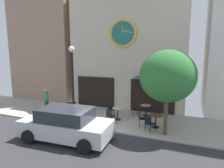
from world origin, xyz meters
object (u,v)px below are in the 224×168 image
object	(u,v)px
cafe_table_leftmost	(156,118)
cafe_chair_under_awning	(134,108)
street_lamp	(73,83)
cafe_table_center_left	(71,106)
cafe_table_near_door	(146,108)
cafe_chair_facing_street	(149,122)
cafe_table_near_curb	(83,109)
cafe_chair_near_lamp	(111,108)
street_tree	(167,76)
pedestrian_green	(46,101)
cafe_chair_left_end	(110,115)
cafe_chair_near_tree	(69,109)
cafe_table_center	(118,112)
parked_car_silver	(66,124)
cafe_chair_facing_wall	(141,117)

from	to	relation	value
cafe_table_leftmost	cafe_chair_under_awning	size ratio (longest dim) A/B	0.86
street_lamp	cafe_table_center_left	size ratio (longest dim) A/B	6.27
cafe_table_near_door	cafe_chair_facing_street	world-z (taller)	cafe_chair_facing_street
cafe_table_near_curb	cafe_table_near_door	world-z (taller)	cafe_table_near_door
cafe_chair_near_lamp	street_lamp	bearing A→B (deg)	-140.06
street_lamp	street_tree	xyz separation A→B (m)	(5.49, -0.18, 0.69)
cafe_table_near_curb	pedestrian_green	xyz separation A→B (m)	(-2.77, -0.17, 0.38)
cafe_chair_left_end	pedestrian_green	bearing A→B (deg)	174.93
street_lamp	pedestrian_green	size ratio (longest dim) A/B	2.70
cafe_table_center_left	cafe_chair_near_tree	bearing A→B (deg)	-68.42
cafe_table_center	cafe_chair_left_end	size ratio (longest dim) A/B	0.84
cafe_chair_facing_street	parked_car_silver	size ratio (longest dim) A/B	0.21
street_tree	street_lamp	bearing A→B (deg)	178.11
cafe_table_near_curb	cafe_chair_left_end	size ratio (longest dim) A/B	0.80
cafe_table_near_curb	cafe_table_near_door	size ratio (longest dim) A/B	1.00
cafe_table_near_door	parked_car_silver	bearing A→B (deg)	-120.05
street_tree	parked_car_silver	size ratio (longest dim) A/B	0.98
cafe_chair_left_end	pedestrian_green	world-z (taller)	pedestrian_green
street_lamp	cafe_chair_near_tree	size ratio (longest dim) A/B	5.00
cafe_chair_near_tree	cafe_chair_facing_street	distance (m)	5.31
cafe_chair_left_end	pedestrian_green	xyz separation A→B (m)	(-4.91, 0.44, 0.33)
street_tree	cafe_chair_facing_wall	world-z (taller)	street_tree
pedestrian_green	cafe_chair_left_end	bearing A→B (deg)	-5.07
cafe_table_near_door	pedestrian_green	bearing A→B (deg)	-164.47
cafe_chair_near_tree	street_lamp	bearing A→B (deg)	-30.54
street_lamp	cafe_table_near_door	bearing A→B (deg)	30.92
cafe_table_leftmost	parked_car_silver	bearing A→B (deg)	-140.57
street_tree	cafe_chair_facing_wall	bearing A→B (deg)	154.12
cafe_table_near_door	cafe_chair_facing_street	bearing A→B (deg)	-75.27
cafe_table_leftmost	cafe_chair_facing_street	size ratio (longest dim) A/B	0.86
cafe_table_center	cafe_table_leftmost	distance (m)	2.41
cafe_table_center	cafe_chair_near_tree	bearing A→B (deg)	-168.49
cafe_chair_facing_wall	cafe_chair_near_tree	distance (m)	4.72
street_tree	pedestrian_green	size ratio (longest dim) A/B	2.56
cafe_table_center_left	cafe_chair_near_tree	distance (m)	0.84
cafe_chair_near_tree	cafe_chair_under_awning	bearing A→B (deg)	23.82
cafe_chair_facing_street	cafe_table_near_curb	bearing A→B (deg)	168.06
cafe_chair_left_end	cafe_chair_near_tree	size ratio (longest dim) A/B	1.00
pedestrian_green	parked_car_silver	size ratio (longest dim) A/B	0.38
cafe_chair_near_lamp	cafe_table_leftmost	bearing A→B (deg)	-17.79
cafe_chair_facing_street	parked_car_silver	world-z (taller)	parked_car_silver
street_lamp	cafe_chair_facing_wall	bearing A→B (deg)	6.75
pedestrian_green	cafe_chair_facing_street	bearing A→B (deg)	-6.10
cafe_table_center_left	cafe_chair_facing_street	bearing A→B (deg)	-13.44
cafe_table_near_curb	cafe_table_leftmost	bearing A→B (deg)	-2.01
street_tree	cafe_chair_near_tree	size ratio (longest dim) A/B	4.75
cafe_chair_near_tree	cafe_table_near_curb	bearing A→B (deg)	25.09
cafe_chair_near_lamp	pedestrian_green	size ratio (longest dim) A/B	0.54
cafe_table_center	pedestrian_green	distance (m)	5.10
street_tree	cafe_table_center_left	xyz separation A→B (m)	(-6.41, 1.32, -2.47)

